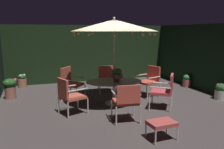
{
  "coord_description": "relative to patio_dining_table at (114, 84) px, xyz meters",
  "views": [
    {
      "loc": [
        -2.54,
        -6.57,
        2.21
      ],
      "look_at": [
        -0.15,
        0.19,
        0.89
      ],
      "focal_mm": 37.6,
      "sensor_mm": 36.0,
      "label": 1
    }
  ],
  "objects": [
    {
      "name": "patio_chair_south",
      "position": [
        -1.17,
        0.99,
        -0.01
      ],
      "size": [
        0.84,
        0.84,
        1.05
      ],
      "color": "beige",
      "rests_on": "ground_plane"
    },
    {
      "name": "potted_plant_right_near",
      "position": [
        -2.73,
        3.3,
        -0.35
      ],
      "size": [
        0.33,
        0.33,
        0.53
      ],
      "color": "#B16847",
      "rests_on": "ground_plane"
    },
    {
      "name": "potted_plant_back_left",
      "position": [
        3.49,
        -0.73,
        -0.35
      ],
      "size": [
        0.41,
        0.41,
        0.53
      ],
      "color": "beige",
      "rests_on": "ground_plane"
    },
    {
      "name": "hedge_backdrop_right",
      "position": [
        3.85,
        -0.0,
        0.63
      ],
      "size": [
        0.3,
        7.72,
        2.48
      ],
      "primitive_type": "cube",
      "color": "black",
      "rests_on": "ground_plane"
    },
    {
      "name": "patio_chair_southwest",
      "position": [
        -1.45,
        -0.5,
        -0.04
      ],
      "size": [
        0.77,
        0.74,
        1.0
      ],
      "color": "beige",
      "rests_on": "ground_plane"
    },
    {
      "name": "hedge_backdrop_rear",
      "position": [
        0.15,
        3.71,
        0.63
      ],
      "size": [
        7.7,
        0.3,
        2.48
      ],
      "primitive_type": "cube",
      "color": "black",
      "rests_on": "ground_plane"
    },
    {
      "name": "patio_chair_northeast",
      "position": [
        1.23,
        -0.92,
        -0.03
      ],
      "size": [
        0.87,
        0.88,
        1.01
      ],
      "color": "beige",
      "rests_on": "ground_plane"
    },
    {
      "name": "ground_plane",
      "position": [
        0.15,
        -0.0,
        -0.62
      ],
      "size": [
        7.7,
        7.72,
        0.02
      ],
      "primitive_type": "cube",
      "color": "#453D3C"
    },
    {
      "name": "patio_umbrella",
      "position": [
        0.0,
        0.0,
        1.76
      ],
      "size": [
        2.56,
        2.56,
        2.63
      ],
      "color": "silver",
      "rests_on": "ground_plane"
    },
    {
      "name": "potted_plant_left_far",
      "position": [
        -3.06,
        1.69,
        -0.24
      ],
      "size": [
        0.44,
        0.42,
        0.68
      ],
      "color": "#A26050",
      "rests_on": "ground_plane"
    },
    {
      "name": "patio_chair_southeast",
      "position": [
        0.27,
        1.5,
        -0.06
      ],
      "size": [
        0.73,
        0.68,
        0.94
      ],
      "color": "silver",
      "rests_on": "ground_plane"
    },
    {
      "name": "patio_chair_north",
      "position": [
        -0.22,
        -1.51,
        -0.03
      ],
      "size": [
        0.71,
        0.69,
        0.97
      ],
      "color": "beige",
      "rests_on": "ground_plane"
    },
    {
      "name": "centerpiece_planter",
      "position": [
        0.06,
        -0.09,
        0.34
      ],
      "size": [
        0.35,
        0.35,
        0.42
      ],
      "color": "#8B6A49",
      "rests_on": "patio_dining_table"
    },
    {
      "name": "patio_chair_east",
      "position": [
        1.47,
        0.44,
        -0.01
      ],
      "size": [
        0.77,
        0.79,
        1.03
      ],
      "color": "silver",
      "rests_on": "ground_plane"
    },
    {
      "name": "ottoman_footrest",
      "position": [
        0.1,
        -2.61,
        -0.28
      ],
      "size": [
        0.58,
        0.43,
        0.39
      ],
      "color": "silver",
      "rests_on": "ground_plane"
    },
    {
      "name": "patio_dining_table",
      "position": [
        0.0,
        0.0,
        0.0
      ],
      "size": [
        1.74,
        1.38,
        0.73
      ],
      "color": "beige",
      "rests_on": "ground_plane"
    },
    {
      "name": "potted_plant_right_far",
      "position": [
        3.55,
        1.14,
        -0.37
      ],
      "size": [
        0.34,
        0.34,
        0.5
      ],
      "color": "#A85D4F",
      "rests_on": "ground_plane"
    }
  ]
}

